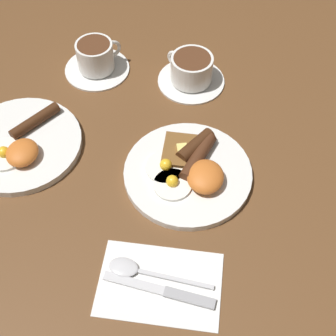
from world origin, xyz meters
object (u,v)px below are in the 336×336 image
Objects in this scene: spoon at (134,270)px; breakfast_plate_far at (21,144)px; breakfast_plate_near at (189,170)px; knife at (165,291)px; teacup_far at (96,59)px; teacup_near at (191,71)px.

breakfast_plate_far is at bearing -34.86° from spoon.
breakfast_plate_near reaches higher than knife.
teacup_far is (0.25, -0.10, 0.02)m from breakfast_plate_far.
breakfast_plate_near is at bearing -137.29° from teacup_far.
breakfast_plate_far is 0.42m from knife.
spoon is (-0.48, -0.18, -0.02)m from teacup_far.
knife is (-0.50, -0.02, -0.02)m from teacup_near.
teacup_far is (0.01, 0.22, 0.00)m from teacup_near.
knife is 0.06m from spoon.
spoon is (-0.23, -0.28, -0.00)m from breakfast_plate_far.
teacup_far is (0.27, 0.25, 0.02)m from breakfast_plate_near.
breakfast_plate_far is 1.37× the size of spoon.
teacup_near is (0.24, -0.31, 0.02)m from breakfast_plate_far.
spoon is (0.03, 0.06, 0.00)m from knife.
spoon is at bearing 162.72° from breakfast_plate_near.
teacup_far is 0.79× the size of knife.
breakfast_plate_far reaches higher than spoon.
teacup_far is at bearing -21.01° from breakfast_plate_far.
breakfast_plate_near is at bearing -92.68° from breakfast_plate_far.
teacup_far is at bearing -58.06° from knife.
teacup_far reaches higher than breakfast_plate_far.
teacup_far reaches higher than teacup_near.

